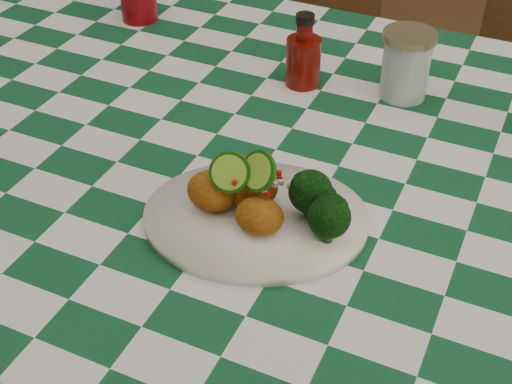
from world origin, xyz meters
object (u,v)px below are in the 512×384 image
at_px(ketchup_bottle, 304,50).
at_px(wooden_chair_left, 287,89).
at_px(plate, 256,219).
at_px(fried_chicken_pile, 249,186).
at_px(dining_table, 272,319).
at_px(mason_jar, 406,65).

xyz_separation_m(ketchup_bottle, wooden_chair_left, (-0.23, 0.49, -0.39)).
xyz_separation_m(plate, fried_chicken_pile, (-0.01, -0.00, 0.05)).
bearing_deg(plate, fried_chicken_pile, -180.00).
bearing_deg(dining_table, mason_jar, 61.14).
relative_size(mason_jar, wooden_chair_left, 0.13).
bearing_deg(plate, wooden_chair_left, 109.66).
distance_m(plate, fried_chicken_pile, 0.05).
bearing_deg(fried_chicken_pile, wooden_chair_left, 109.09).
relative_size(fried_chicken_pile, ketchup_bottle, 1.04).
relative_size(fried_chicken_pile, mason_jar, 1.16).
height_order(dining_table, mason_jar, mason_jar).
relative_size(dining_table, wooden_chair_left, 1.81).
xyz_separation_m(dining_table, fried_chicken_pile, (0.03, -0.17, 0.45)).
distance_m(dining_table, wooden_chair_left, 0.74).
relative_size(ketchup_bottle, mason_jar, 1.12).
relative_size(ketchup_bottle, wooden_chair_left, 0.14).
bearing_deg(mason_jar, dining_table, -118.86).
bearing_deg(fried_chicken_pile, ketchup_bottle, 101.03).
height_order(ketchup_bottle, wooden_chair_left, same).
height_order(fried_chicken_pile, wooden_chair_left, wooden_chair_left).
distance_m(plate, mason_jar, 0.42).
bearing_deg(mason_jar, ketchup_bottle, -168.16).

